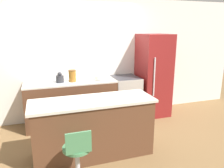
# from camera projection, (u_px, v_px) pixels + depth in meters

# --- Properties ---
(ground_plane) EXTENTS (14.00, 14.00, 0.00)m
(ground_plane) POSITION_uv_depth(u_px,v_px,m) (88.00, 128.00, 4.44)
(ground_plane) COLOR brown
(wall_back) EXTENTS (8.00, 0.06, 2.60)m
(wall_back) POSITION_uv_depth(u_px,v_px,m) (80.00, 60.00, 4.75)
(wall_back) COLOR white
(wall_back) RESTS_ON ground_plane
(back_counter) EXTENTS (1.83, 0.64, 0.93)m
(back_counter) POSITION_uv_depth(u_px,v_px,m) (71.00, 103.00, 4.55)
(back_counter) COLOR brown
(back_counter) RESTS_ON ground_plane
(kitchen_island) EXTENTS (1.88, 0.65, 0.92)m
(kitchen_island) POSITION_uv_depth(u_px,v_px,m) (93.00, 128.00, 3.41)
(kitchen_island) COLOR brown
(kitchen_island) RESTS_ON ground_plane
(oven_range) EXTENTS (0.57, 0.65, 0.93)m
(oven_range) POSITION_uv_depth(u_px,v_px,m) (125.00, 97.00, 4.92)
(oven_range) COLOR #B7B2A8
(oven_range) RESTS_ON ground_plane
(refrigerator) EXTENTS (0.65, 0.72, 1.85)m
(refrigerator) POSITION_uv_depth(u_px,v_px,m) (153.00, 75.00, 4.98)
(refrigerator) COLOR maroon
(refrigerator) RESTS_ON ground_plane
(stool_chair) EXTENTS (0.36, 0.36, 0.79)m
(stool_chair) POSITION_uv_depth(u_px,v_px,m) (78.00, 158.00, 2.76)
(stool_chair) COLOR #B7B7BC
(stool_chair) RESTS_ON ground_plane
(kettle) EXTENTS (0.16, 0.16, 0.21)m
(kettle) POSITION_uv_depth(u_px,v_px,m) (60.00, 78.00, 4.31)
(kettle) COLOR #333338
(kettle) RESTS_ON back_counter
(mixing_bowl) EXTENTS (0.28, 0.28, 0.08)m
(mixing_bowl) POSITION_uv_depth(u_px,v_px,m) (101.00, 77.00, 4.58)
(mixing_bowl) COLOR white
(mixing_bowl) RESTS_ON back_counter
(canister_jar) EXTENTS (0.16, 0.16, 0.23)m
(canister_jar) POSITION_uv_depth(u_px,v_px,m) (72.00, 76.00, 4.38)
(canister_jar) COLOR #9E6623
(canister_jar) RESTS_ON back_counter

